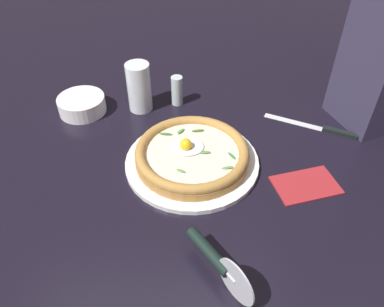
% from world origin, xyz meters
% --- Properties ---
extents(ground_plane, '(2.40, 2.40, 0.03)m').
position_xyz_m(ground_plane, '(0.00, 0.00, -0.01)').
color(ground_plane, black).
rests_on(ground_plane, ground).
extents(pizza_plate, '(0.31, 0.31, 0.01)m').
position_xyz_m(pizza_plate, '(-0.02, 0.03, 0.01)').
color(pizza_plate, white).
rests_on(pizza_plate, ground).
extents(pizza, '(0.26, 0.26, 0.05)m').
position_xyz_m(pizza, '(-0.02, 0.03, 0.03)').
color(pizza, '#B47E3E').
rests_on(pizza, pizza_plate).
extents(side_bowl, '(0.13, 0.13, 0.04)m').
position_xyz_m(side_bowl, '(-0.31, 0.27, 0.02)').
color(side_bowl, white).
rests_on(side_bowl, ground).
extents(pizza_cutter, '(0.10, 0.15, 0.09)m').
position_xyz_m(pizza_cutter, '(0.01, -0.26, 0.04)').
color(pizza_cutter, silver).
rests_on(pizza_cutter, ground).
extents(table_knife, '(0.22, 0.13, 0.01)m').
position_xyz_m(table_knife, '(0.33, 0.14, 0.00)').
color(table_knife, silver).
rests_on(table_knife, ground).
extents(drinking_glass, '(0.06, 0.06, 0.14)m').
position_xyz_m(drinking_glass, '(-0.15, 0.27, 0.06)').
color(drinking_glass, silver).
rests_on(drinking_glass, ground).
extents(folded_napkin, '(0.16, 0.12, 0.01)m').
position_xyz_m(folded_napkin, '(0.23, -0.05, 0.00)').
color(folded_napkin, maroon).
rests_on(folded_napkin, ground).
extents(pepper_shaker, '(0.03, 0.03, 0.08)m').
position_xyz_m(pepper_shaker, '(-0.05, 0.29, 0.04)').
color(pepper_shaker, silver).
rests_on(pepper_shaker, ground).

